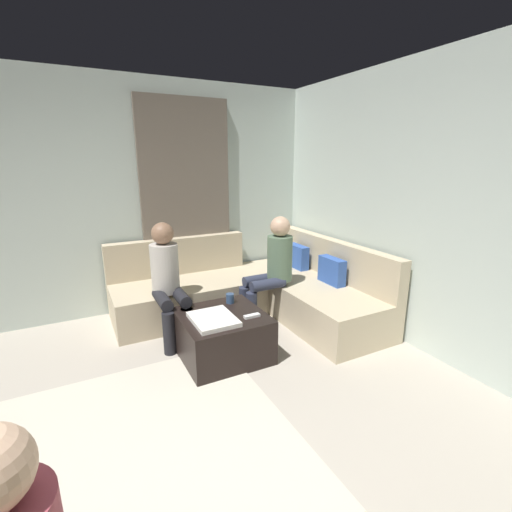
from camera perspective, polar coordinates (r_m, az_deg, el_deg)
The scene contains 11 objects.
wall_back at distance 3.33m, azimuth 35.21°, elevation 4.55°, with size 6.00×0.12×2.70m, color silver.
wall_left at distance 4.46m, azimuth -27.63°, elevation 7.59°, with size 0.12×6.00×2.70m, color silver.
curtain_panel at distance 4.56m, azimuth -10.86°, elevation 7.88°, with size 0.06×1.10×2.50m, color #726659.
area_rug at distance 2.47m, azimuth -19.48°, elevation -32.50°, with size 2.60×2.20×0.01m, color beige.
sectional_couch at distance 4.32m, azimuth 0.15°, elevation -5.53°, with size 2.10×2.55×0.87m.
ottoman at distance 3.46m, azimuth -5.33°, elevation -12.35°, with size 0.76×0.76×0.42m, color black.
folded_blanket at distance 3.24m, azimuth -6.74°, elevation -9.89°, with size 0.44×0.36×0.04m, color white.
coffee_mug at distance 3.60m, azimuth -4.11°, elevation -6.69°, with size 0.08×0.08×0.10m, color #334C72.
game_remote at distance 3.30m, azimuth -0.64°, elevation -9.45°, with size 0.05×0.15×0.02m, color white.
person_on_couch_back at distance 4.01m, azimuth 2.57°, elevation -1.51°, with size 0.30×0.60×1.20m.
person_on_couch_side at distance 3.70m, azimuth -13.76°, elevation -3.35°, with size 0.60×0.30×1.20m.
Camera 1 is at (1.50, -0.00, 1.80)m, focal length 25.31 mm.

